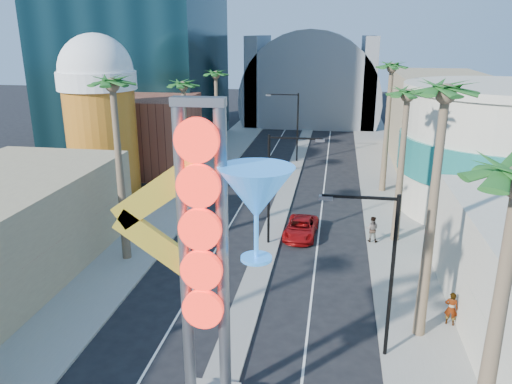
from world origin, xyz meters
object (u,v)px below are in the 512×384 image
at_px(neon_sign, 226,248).
at_px(red_pickup, 301,228).
at_px(pedestrian_a, 451,308).
at_px(pedestrian_b, 372,229).

height_order(neon_sign, red_pickup, neon_sign).
bearing_deg(pedestrian_a, pedestrian_b, -55.68).
height_order(neon_sign, pedestrian_b, neon_sign).
distance_m(neon_sign, red_pickup, 20.02).
bearing_deg(red_pickup, neon_sign, -90.72).
height_order(neon_sign, pedestrian_a, neon_sign).
relative_size(neon_sign, pedestrian_b, 6.61).
distance_m(pedestrian_a, pedestrian_b, 10.82).
bearing_deg(neon_sign, pedestrian_b, 70.59).
distance_m(neon_sign, pedestrian_b, 20.48).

